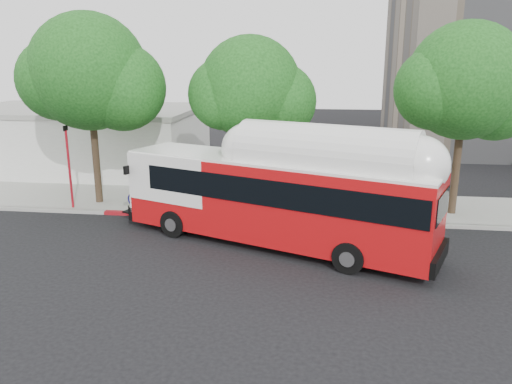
% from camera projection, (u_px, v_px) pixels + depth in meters
% --- Properties ---
extents(ground, '(120.00, 120.00, 0.00)m').
position_uv_depth(ground, '(255.00, 250.00, 20.06)').
color(ground, black).
rests_on(ground, ground).
extents(sidewalk, '(60.00, 5.00, 0.15)m').
position_uv_depth(sidewalk, '(271.00, 204.00, 26.27)').
color(sidewalk, gray).
rests_on(sidewalk, ground).
extents(curb_strip, '(60.00, 0.30, 0.15)m').
position_uv_depth(curb_strip, '(265.00, 219.00, 23.77)').
color(curb_strip, gray).
rests_on(curb_strip, ground).
extents(red_curb_segment, '(10.00, 0.32, 0.16)m').
position_uv_depth(red_curb_segment, '(204.00, 216.00, 24.14)').
color(red_curb_segment, maroon).
rests_on(red_curb_segment, ground).
extents(street_tree_left, '(6.67, 5.80, 9.74)m').
position_uv_depth(street_tree_left, '(99.00, 77.00, 24.73)').
color(street_tree_left, '#2D2116').
rests_on(street_tree_left, ground).
extents(street_tree_mid, '(5.75, 5.00, 8.62)m').
position_uv_depth(street_tree_mid, '(258.00, 92.00, 24.42)').
color(street_tree_mid, '#2D2116').
rests_on(street_tree_mid, ground).
extents(street_tree_right, '(6.21, 5.40, 9.18)m').
position_uv_depth(street_tree_right, '(474.00, 86.00, 22.90)').
color(street_tree_right, '#2D2116').
rests_on(street_tree_right, ground).
extents(low_commercial_bldg, '(16.20, 10.20, 4.25)m').
position_uv_depth(low_commercial_bldg, '(81.00, 138.00, 34.64)').
color(low_commercial_bldg, silver).
rests_on(low_commercial_bldg, ground).
extents(transit_bus, '(13.80, 7.36, 4.11)m').
position_uv_depth(transit_bus, '(276.00, 200.00, 20.18)').
color(transit_bus, '#B60C0F').
rests_on(transit_bus, ground).
extents(signal_pole, '(0.12, 0.41, 4.31)m').
position_uv_depth(signal_pole, '(69.00, 168.00, 24.83)').
color(signal_pole, red).
rests_on(signal_pole, ground).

